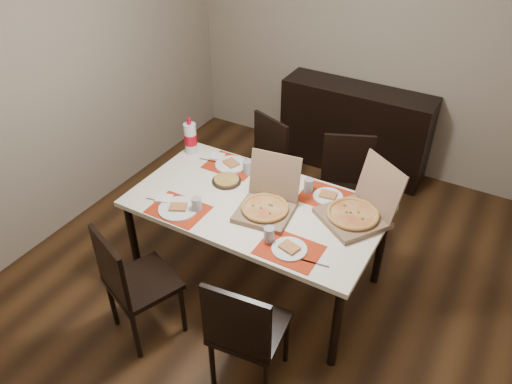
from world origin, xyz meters
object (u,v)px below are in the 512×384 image
chair_near_right (245,330)px  sideboard (354,129)px  chair_near_left (132,281)px  pizza_box_center (267,204)px  dining_table (256,211)px  chair_far_right (346,186)px  chair_far_left (260,164)px  soda_bottle (191,138)px  dip_bowl (277,192)px

chair_near_right → sideboard: bearing=97.4°
sideboard → chair_near_left: chair_near_left is taller
chair_near_right → pizza_box_center: bearing=110.4°
dining_table → chair_far_right: (0.38, 0.86, -0.17)m
sideboard → pizza_box_center: pizza_box_center is taller
chair_far_left → pizza_box_center: (0.52, -0.83, 0.30)m
chair_near_left → chair_far_left: size_ratio=1.00×
chair_far_left → soda_bottle: size_ratio=2.95×
chair_near_right → pizza_box_center: size_ratio=2.04×
dining_table → dip_bowl: (0.07, 0.18, 0.08)m
chair_far_left → soda_bottle: soda_bottle is taller
dining_table → chair_near_left: (-0.44, -0.88, -0.17)m
chair_far_right → soda_bottle: 1.35m
sideboard → chair_far_left: (-0.46, -1.14, 0.06)m
sideboard → chair_near_right: (0.36, -2.78, 0.06)m
pizza_box_center → soda_bottle: size_ratio=1.44×
chair_far_left → chair_far_right: (0.79, 0.07, 0.00)m
sideboard → dining_table: 1.94m
pizza_box_center → dip_bowl: (-0.04, 0.22, -0.04)m
chair_far_left → chair_far_right: bearing=4.7°
pizza_box_center → soda_bottle: 1.01m
chair_near_right → soda_bottle: soda_bottle is taller
chair_far_left → dining_table: bearing=-62.7°
chair_far_right → pizza_box_center: (-0.27, -0.90, 0.30)m
chair_near_right → chair_far_left: 1.83m
dining_table → soda_bottle: 0.91m
pizza_box_center → chair_far_left: bearing=121.9°
sideboard → dining_table: size_ratio=0.83×
chair_far_right → pizza_box_center: bearing=-106.6°
chair_near_right → pizza_box_center: (-0.30, 0.81, 0.30)m
chair_near_left → chair_far_left: (0.03, 1.67, 0.00)m
chair_near_left → chair_near_right: bearing=2.1°
dip_bowl → chair_near_right: bearing=-72.0°
chair_far_right → pizza_box_center: size_ratio=2.04×
dining_table → chair_far_left: size_ratio=1.94×
chair_near_right → chair_far_right: (-0.03, 1.71, 0.00)m
dip_bowl → pizza_box_center: bearing=-81.1°
dining_table → chair_far_left: chair_far_left is taller
sideboard → chair_near_left: (-0.49, -2.81, 0.06)m
chair_near_left → pizza_box_center: size_ratio=2.04×
chair_near_left → chair_near_right: 0.85m
chair_far_left → dip_bowl: bearing=-51.5°
dining_table → chair_far_right: chair_far_right is taller
dining_table → dip_bowl: bearing=67.9°
sideboard → dip_bowl: (0.02, -1.75, 0.32)m
dining_table → chair_near_right: chair_near_right is taller
dining_table → chair_near_right: (0.41, -0.85, -0.17)m
sideboard → chair_near_right: bearing=-82.6°
chair_far_left → pizza_box_center: 1.03m
sideboard → chair_near_left: size_ratio=1.61×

